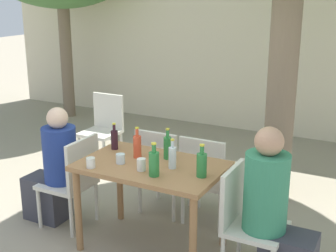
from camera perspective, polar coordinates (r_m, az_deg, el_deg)
The scene contains 19 objects.
ground_plane at distance 4.23m, azimuth -1.95°, elevation -14.52°, with size 30.00×30.00×0.00m, color gray.
cafe_building_wall at distance 7.22m, azimuth 13.22°, elevation 9.88°, with size 10.00×0.08×2.80m.
dining_table_front at distance 3.93m, azimuth -2.05°, elevation -6.12°, with size 1.19×0.76×0.78m.
patio_chair_0 at distance 4.44m, azimuth -11.40°, elevation -6.20°, with size 0.44×0.44×0.88m.
patio_chair_1 at distance 3.70m, azimuth 9.39°, elevation -10.87°, with size 0.44×0.44×0.88m.
patio_chair_2 at distance 4.60m, azimuth -0.82°, elevation -5.02°, with size 0.44×0.44×0.88m.
patio_chair_3 at distance 4.41m, azimuth 4.66°, elevation -6.07°, with size 0.44×0.44×0.88m.
patio_chair_4 at distance 6.03m, azimuth -7.83°, elevation 0.10°, with size 0.44×0.44×0.88m.
person_seated_0 at distance 4.58m, azimuth -13.74°, elevation -5.47°, with size 0.56×0.31×1.15m.
person_seated_1 at distance 3.62m, azimuth 12.93°, elevation -10.68°, with size 0.57×0.33×1.23m.
green_bottle_0 at distance 3.61m, azimuth -1.72°, elevation -4.56°, with size 0.08×0.08×0.27m.
soda_bottle_1 at distance 4.01m, azimuth -3.77°, elevation -2.42°, with size 0.07×0.07×0.27m.
water_bottle_2 at distance 3.77m, azimuth 0.54°, elevation -3.80°, with size 0.06×0.06×0.25m.
wine_bottle_3 at distance 4.24m, azimuth -6.54°, elevation -1.60°, with size 0.06×0.06×0.24m.
green_bottle_4 at distance 3.97m, azimuth -0.05°, elevation -2.58°, with size 0.07×0.07×0.27m.
green_bottle_5 at distance 3.61m, azimuth 4.13°, elevation -4.67°, with size 0.08×0.08×0.26m.
drinking_glass_0 at distance 3.74m, azimuth -3.22°, elevation -4.72°, with size 0.07×0.07×0.10m.
drinking_glass_1 at distance 3.91m, azimuth -5.81°, elevation -3.98°, with size 0.08×0.08×0.08m.
drinking_glass_2 at distance 3.85m, azimuth -9.40°, elevation -4.44°, with size 0.07×0.07×0.08m.
Camera 1 is at (1.81, -3.14, 2.18)m, focal length 50.00 mm.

